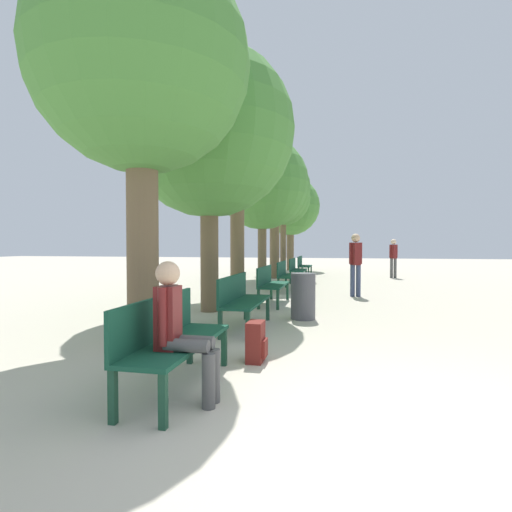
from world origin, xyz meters
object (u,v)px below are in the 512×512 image
object	(u,v)px
bench_row_3	(286,273)
tree_row_1	(209,132)
pedestrian_mid	(393,256)
trash_bin	(303,296)
bench_row_4	(296,268)
tree_row_3	(262,184)
bench_row_0	(170,335)
tree_row_2	(237,135)
tree_row_0	(141,66)
tree_row_6	(290,207)
pedestrian_near	(356,261)
bench_row_2	(270,282)
backpack	(256,342)
tree_row_5	(283,198)
tree_row_4	(275,190)
bench_row_1	(241,297)
bench_row_5	(303,264)
person_seated	(180,327)

from	to	relation	value
bench_row_3	tree_row_1	distance (m)	5.42
pedestrian_mid	trash_bin	bearing A→B (deg)	-105.91
bench_row_4	tree_row_3	xyz separation A→B (m)	(-1.08, -1.21, 3.06)
bench_row_0	pedestrian_mid	size ratio (longest dim) A/B	1.04
tree_row_2	tree_row_3	bearing A→B (deg)	90.00
tree_row_0	tree_row_6	xyz separation A→B (m)	(0.00, 16.97, -0.35)
bench_row_3	tree_row_1	bearing A→B (deg)	-104.51
bench_row_0	tree_row_2	size ratio (longest dim) A/B	0.30
pedestrian_near	bench_row_4	bearing A→B (deg)	117.50
bench_row_0	tree_row_6	bearing A→B (deg)	93.35
pedestrian_mid	tree_row_1	bearing A→B (deg)	-116.93
bench_row_2	tree_row_6	bearing A→B (deg)	94.86
bench_row_4	backpack	distance (m)	10.48
tree_row_5	bench_row_4	bearing A→B (deg)	-75.35
tree_row_4	backpack	distance (m)	12.64
tree_row_3	tree_row_4	bearing A→B (deg)	90.00
tree_row_1	tree_row_5	xyz separation A→B (m)	(0.00, 11.21, -0.12)
bench_row_2	tree_row_3	size ratio (longest dim) A/B	0.33
bench_row_2	tree_row_6	xyz separation A→B (m)	(-1.08, 12.73, 3.02)
trash_bin	pedestrian_near	bearing A→B (deg)	73.00
bench_row_1	trash_bin	size ratio (longest dim) A/B	1.98
tree_row_5	backpack	xyz separation A→B (m)	(1.73, -14.60, -3.43)
bench_row_0	tree_row_1	world-z (taller)	tree_row_1
tree_row_5	tree_row_1	bearing A→B (deg)	-90.00
pedestrian_mid	bench_row_2	bearing A→B (deg)	-114.62
bench_row_5	tree_row_3	size ratio (longest dim) A/B	0.33
bench_row_3	bench_row_2	bearing A→B (deg)	-90.00
bench_row_5	backpack	bearing A→B (deg)	-87.23
tree_row_0	backpack	distance (m)	4.07
tree_row_1	tree_row_2	world-z (taller)	tree_row_2
tree_row_2	tree_row_3	xyz separation A→B (m)	(0.00, 3.51, -0.77)
tree_row_4	tree_row_5	size ratio (longest dim) A/B	1.05
tree_row_0	bench_row_5	bearing A→B (deg)	85.19
bench_row_1	pedestrian_near	xyz separation A→B (m)	(2.05, 4.69, 0.45)
tree_row_4	backpack	xyz separation A→B (m)	(1.73, -12.02, -3.50)
bench_row_1	bench_row_5	xyz separation A→B (m)	(0.00, 11.51, 0.00)
tree_row_2	pedestrian_mid	bearing A→B (deg)	56.20
pedestrian_mid	bench_row_5	bearing A→B (deg)	177.06
bench_row_4	tree_row_0	xyz separation A→B (m)	(-1.08, -9.99, 3.37)
person_seated	pedestrian_mid	world-z (taller)	pedestrian_mid
tree_row_6	backpack	world-z (taller)	tree_row_6
bench_row_0	tree_row_1	size ratio (longest dim) A/B	0.31
bench_row_1	trash_bin	world-z (taller)	bench_row_1
tree_row_1	person_seated	xyz separation A→B (m)	(1.32, -4.75, -3.11)
tree_row_0	backpack	world-z (taller)	tree_row_0
bench_row_2	bench_row_3	size ratio (longest dim) A/B	1.00
bench_row_5	tree_row_6	xyz separation A→B (m)	(-1.08, 4.10, 3.02)
bench_row_3	tree_row_5	xyz separation A→B (m)	(-1.08, 7.02, 3.14)
tree_row_5	trash_bin	bearing A→B (deg)	-80.14
person_seated	trash_bin	size ratio (longest dim) A/B	1.45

